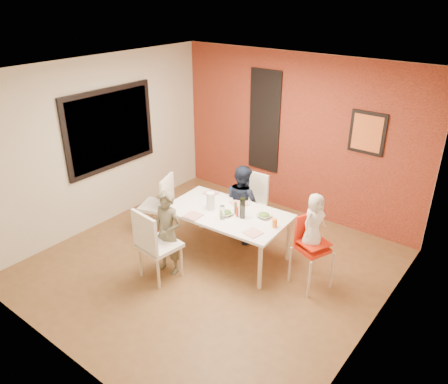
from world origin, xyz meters
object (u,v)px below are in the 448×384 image
Objects in this scene: toddler at (314,221)px; paper_towel_roll at (211,201)px; child_near at (168,233)px; child_far at (242,203)px; high_chair at (311,245)px; dining_table at (227,216)px; chair_left at (161,202)px; wine_bottle at (242,208)px; chair_near at (154,242)px; chair_far at (251,200)px.

toddler is 1.53m from paper_towel_roll.
child_far is at bearing 70.82° from child_near.
high_chair is 3.79× the size of paper_towel_roll.
dining_table is 2.40× the size of toddler.
chair_left is 3.36× the size of wine_bottle.
child_near is 1.62× the size of toddler.
high_chair is at bearing -138.42° from chair_near.
chair_near is 2.04m from high_chair.
chair_near is 0.86× the size of child_near.
chair_left is at bearing -178.17° from paper_towel_roll.
child_near is 0.78m from paper_towel_roll.
chair_near is at bearing 146.86° from high_chair.
wine_bottle reaches higher than chair_left.
chair_far is at bearing 77.37° from toddler.
wine_bottle is at bearing 1.42° from dining_table.
child_near is 4.62× the size of paper_towel_roll.
chair_left is 2.49m from high_chair.
dining_table is at bearing -178.58° from wine_bottle.
child_near is at bearing -129.59° from wine_bottle.
chair_near is 1.06× the size of chair_left.
high_chair is at bearing 6.30° from dining_table.
paper_towel_roll is (0.99, 0.03, 0.31)m from chair_left.
paper_towel_roll is (-1.49, -0.22, 0.26)m from high_chair.
paper_towel_roll is (0.17, 0.72, 0.25)m from child_near.
chair_left reaches higher than dining_table.
child_far reaches higher than chair_near.
wine_bottle is at bearing 72.77° from chair_left.
toddler reaches higher than chair_near.
chair_near reaches higher than high_chair.
chair_near is 1.87m from chair_far.
chair_near is at bearing 95.62° from child_far.
chair_far is 0.94m from wine_bottle.
chair_far is 0.99× the size of high_chair.
paper_towel_roll is at bearing -94.20° from chair_near.
chair_left is at bearing 46.81° from child_far.
child_far is at bearing 103.06° from dining_table.
chair_far is at bearing -92.39° from chair_near.
chair_far is at bearing -73.46° from child_far.
child_near reaches higher than paper_towel_roll.
toddler is 2.84× the size of paper_towel_roll.
high_chair is (1.39, -0.66, 0.05)m from chair_far.
chair_far reaches higher than dining_table.
dining_table is at bearing 108.55° from toddler.
paper_towel_roll is (-1.51, -0.20, -0.11)m from toddler.
dining_table is 1.13m from chair_near.
high_chair is 0.82× the size of child_near.
chair_far is 3.76× the size of paper_towel_roll.
toddler is 1.03m from wine_bottle.
paper_towel_roll reaches higher than chair_left.
dining_table is 0.34m from wine_bottle.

